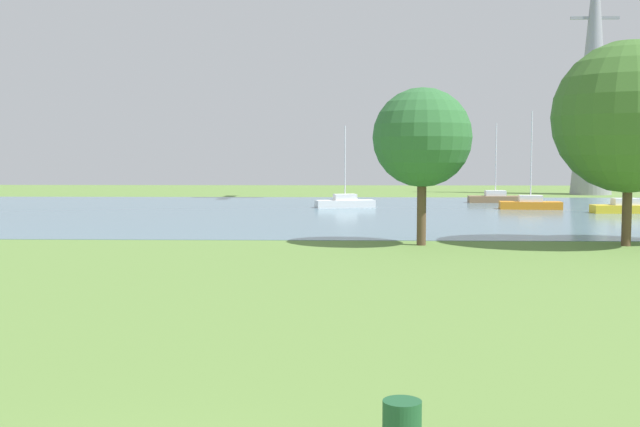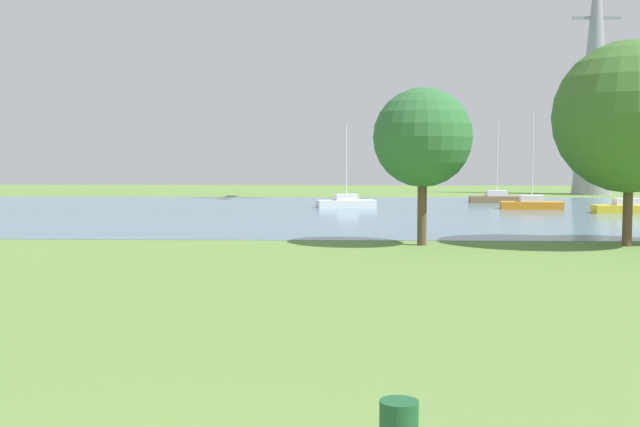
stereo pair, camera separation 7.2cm
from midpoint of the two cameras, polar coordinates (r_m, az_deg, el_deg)
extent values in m
plane|color=olive|center=(31.04, -3.42, -3.62)|extent=(160.00, 160.00, 0.00)
cube|color=slate|center=(58.84, -0.97, 0.15)|extent=(140.00, 40.00, 0.02)
cube|color=brown|center=(71.46, 12.76, 1.03)|extent=(4.84, 1.62, 0.60)
cube|color=white|center=(71.43, 12.76, 1.47)|extent=(1.83, 1.15, 0.50)
cylinder|color=silver|center=(71.35, 12.80, 3.90)|extent=(0.10, 0.10, 6.55)
cube|color=orange|center=(63.47, 15.21, 0.58)|extent=(4.92, 1.96, 0.60)
cube|color=white|center=(63.44, 15.22, 1.08)|extent=(1.90, 1.27, 0.50)
cylinder|color=silver|center=(63.35, 15.27, 4.07)|extent=(0.10, 0.10, 7.12)
cube|color=yellow|center=(61.38, 21.52, 0.31)|extent=(4.83, 1.59, 0.60)
cube|color=white|center=(61.35, 21.53, 0.83)|extent=(1.82, 1.14, 0.50)
cylinder|color=silver|center=(61.26, 21.59, 2.94)|extent=(0.10, 0.10, 5.03)
cube|color=white|center=(63.28, 1.82, 0.72)|extent=(5.02, 2.60, 0.60)
cube|color=white|center=(63.25, 1.82, 1.22)|extent=(2.01, 1.50, 0.50)
cylinder|color=silver|center=(63.16, 1.83, 3.74)|extent=(0.10, 0.10, 6.06)
cylinder|color=brown|center=(37.07, 7.44, 0.35)|extent=(0.44, 0.44, 3.48)
sphere|color=#306A36|center=(36.99, 7.49, 5.59)|extent=(4.70, 4.70, 4.70)
cylinder|color=brown|center=(39.20, 21.63, 0.37)|extent=(0.44, 0.44, 3.58)
sphere|color=#3F6C2C|center=(39.16, 21.80, 6.64)|extent=(7.14, 7.14, 7.14)
cone|color=gray|center=(90.23, 19.49, 10.12)|extent=(4.40, 4.40, 27.59)
cube|color=gray|center=(90.94, 19.58, 13.43)|extent=(5.20, 0.30, 0.30)
camera|label=1|loc=(0.04, -90.07, -0.01)|focal=43.43mm
camera|label=2|loc=(0.04, 89.93, 0.01)|focal=43.43mm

